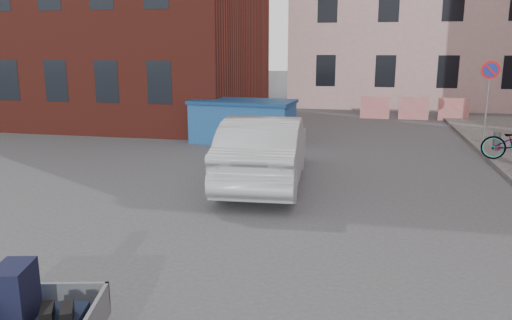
# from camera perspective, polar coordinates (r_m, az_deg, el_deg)

# --- Properties ---
(ground) EXTENTS (120.00, 120.00, 0.00)m
(ground) POSITION_cam_1_polar(r_m,az_deg,el_deg) (9.17, -0.83, -7.66)
(ground) COLOR #38383A
(ground) RESTS_ON ground
(far_building) EXTENTS (6.00, 6.00, 8.00)m
(far_building) POSITION_cam_1_polar(r_m,az_deg,el_deg) (37.46, -24.45, 12.91)
(far_building) COLOR maroon
(far_building) RESTS_ON ground
(no_parking_sign) EXTENTS (0.60, 0.09, 2.65)m
(no_parking_sign) POSITION_cam_1_polar(r_m,az_deg,el_deg) (18.36, 25.09, 7.89)
(no_parking_sign) COLOR gray
(no_parking_sign) RESTS_ON sidewalk
(barriers) EXTENTS (4.70, 0.18, 1.00)m
(barriers) POSITION_cam_1_polar(r_m,az_deg,el_deg) (23.64, 17.56, 5.64)
(barriers) COLOR red
(barriers) RESTS_ON ground
(dumpster) EXTENTS (3.61, 2.10, 1.45)m
(dumpster) POSITION_cam_1_polar(r_m,az_deg,el_deg) (17.07, -1.49, 4.46)
(dumpster) COLOR #1E4F8F
(dumpster) RESTS_ON ground
(silver_car) EXTENTS (2.07, 5.07, 1.63)m
(silver_car) POSITION_cam_1_polar(r_m,az_deg,el_deg) (11.84, 1.04, 1.16)
(silver_car) COLOR #9FA2A6
(silver_car) RESTS_ON ground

